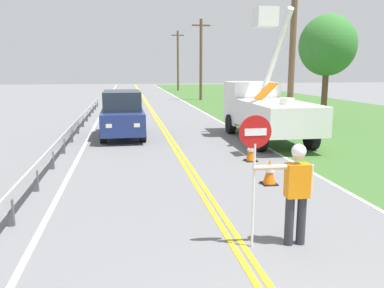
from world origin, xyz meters
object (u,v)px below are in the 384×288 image
at_px(stop_sign_paddle, 255,152).
at_px(utility_pole_mid, 201,58).
at_px(utility_pole_far, 178,60).
at_px(traffic_cone_mid, 251,151).
at_px(flagger_worker, 296,188).
at_px(roadside_tree_verge, 328,46).
at_px(oncoming_suv_nearest, 123,114).
at_px(utility_pole_near, 293,35).
at_px(utility_bucket_truck, 264,107).
at_px(traffic_cone_lead, 270,172).

bearing_deg(stop_sign_paddle, utility_pole_mid, 80.75).
bearing_deg(utility_pole_far, traffic_cone_mid, -94.33).
xyz_separation_m(flagger_worker, stop_sign_paddle, (-0.77, 0.03, 0.66)).
relative_size(utility_pole_far, roadside_tree_verge, 1.40).
bearing_deg(roadside_tree_verge, utility_pole_mid, 99.76).
bearing_deg(oncoming_suv_nearest, roadside_tree_verge, 9.62).
distance_m(utility_pole_near, utility_pole_mid, 21.48).
distance_m(stop_sign_paddle, utility_pole_mid, 32.97).
xyz_separation_m(oncoming_suv_nearest, utility_pole_far, (7.60, 38.07, 3.25)).
height_order(stop_sign_paddle, utility_pole_near, utility_pole_near).
height_order(stop_sign_paddle, utility_bucket_truck, utility_bucket_truck).
relative_size(flagger_worker, utility_pole_near, 0.21).
relative_size(utility_bucket_truck, traffic_cone_mid, 9.73).
bearing_deg(traffic_cone_lead, utility_bucket_truck, 71.65).
xyz_separation_m(flagger_worker, oncoming_suv_nearest, (-3.05, 11.88, 0.01)).
bearing_deg(stop_sign_paddle, traffic_cone_lead, 65.09).
xyz_separation_m(utility_bucket_truck, traffic_cone_lead, (-2.22, -6.70, -1.08)).
bearing_deg(traffic_cone_mid, traffic_cone_lead, -97.56).
xyz_separation_m(utility_bucket_truck, oncoming_suv_nearest, (-6.16, 1.58, -0.36)).
xyz_separation_m(utility_pole_mid, traffic_cone_lead, (-3.63, -28.89, -3.74)).
xyz_separation_m(flagger_worker, utility_pole_near, (4.61, 11.01, 3.51)).
bearing_deg(traffic_cone_lead, flagger_worker, -103.90).
relative_size(utility_bucket_truck, utility_pole_mid, 0.87).
height_order(oncoming_suv_nearest, roadside_tree_verge, roadside_tree_verge).
distance_m(utility_bucket_truck, roadside_tree_verge, 6.42).
xyz_separation_m(stop_sign_paddle, traffic_cone_lead, (1.66, 3.57, -1.37)).
relative_size(utility_pole_near, utility_pole_mid, 1.12).
distance_m(utility_bucket_truck, traffic_cone_lead, 7.14).
xyz_separation_m(oncoming_suv_nearest, traffic_cone_lead, (3.94, -8.27, -0.72)).
relative_size(flagger_worker, utility_pole_mid, 0.23).
bearing_deg(traffic_cone_lead, utility_pole_near, 63.34).
distance_m(oncoming_suv_nearest, utility_pole_far, 38.96).
relative_size(utility_pole_near, traffic_cone_lead, 12.50).
distance_m(stop_sign_paddle, roadside_tree_verge, 16.32).
bearing_deg(utility_pole_far, utility_bucket_truck, -92.08).
bearing_deg(utility_bucket_truck, traffic_cone_mid, -115.00).
distance_m(utility_pole_far, roadside_tree_verge, 36.38).
relative_size(oncoming_suv_nearest, utility_pole_far, 0.56).
relative_size(utility_pole_far, traffic_cone_mid, 11.79).
relative_size(flagger_worker, roadside_tree_verge, 0.31).
bearing_deg(utility_pole_near, utility_pole_mid, 90.25).
bearing_deg(utility_pole_far, flagger_worker, -95.21).
relative_size(oncoming_suv_nearest, traffic_cone_mid, 6.61).
distance_m(utility_bucket_truck, utility_pole_far, 39.78).
bearing_deg(utility_pole_mid, utility_pole_near, -89.75).
height_order(oncoming_suv_nearest, utility_pole_mid, utility_pole_mid).
bearing_deg(utility_pole_mid, stop_sign_paddle, -99.25).
bearing_deg(traffic_cone_mid, utility_pole_far, 85.67).
height_order(utility_pole_mid, traffic_cone_mid, utility_pole_mid).
xyz_separation_m(utility_pole_mid, utility_pole_far, (0.03, 17.46, 0.23)).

